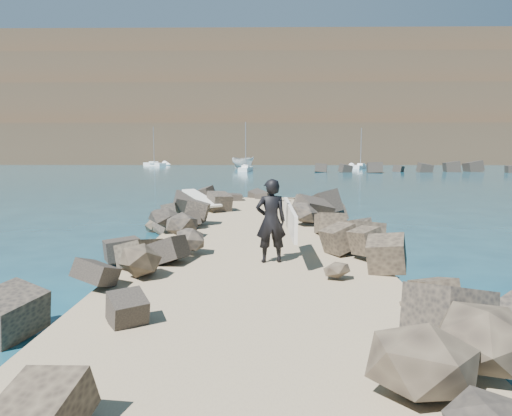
% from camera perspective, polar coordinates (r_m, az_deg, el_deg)
% --- Properties ---
extents(ground, '(800.00, 800.00, 0.00)m').
position_cam_1_polar(ground, '(15.01, 0.06, -5.21)').
color(ground, '#0F384C').
rests_on(ground, ground).
extents(jetty, '(6.00, 26.00, 0.60)m').
position_cam_1_polar(jetty, '(12.99, -0.06, -5.81)').
color(jetty, '#8C7759').
rests_on(jetty, ground).
extents(riprap_left, '(2.60, 22.00, 1.00)m').
position_cam_1_polar(riprap_left, '(13.79, -12.21, -4.36)').
color(riprap_left, black).
rests_on(riprap_left, ground).
extents(riprap_right, '(2.60, 22.00, 1.00)m').
position_cam_1_polar(riprap_right, '(13.70, 12.22, -4.44)').
color(riprap_right, black).
rests_on(riprap_right, ground).
extents(breakwater_secondary, '(52.00, 4.00, 1.20)m').
position_cam_1_polar(breakwater_secondary, '(77.91, 27.45, 4.42)').
color(breakwater_secondary, black).
rests_on(breakwater_secondary, ground).
extents(headland, '(360.00, 140.00, 32.00)m').
position_cam_1_polar(headland, '(175.40, 4.12, 11.31)').
color(headland, '#2D4919').
rests_on(headland, ground).
extents(surfboard_resting, '(2.03, 2.39, 0.08)m').
position_cam_1_polar(surfboard_resting, '(20.24, -6.83, 0.94)').
color(surfboard_resting, white).
rests_on(surfboard_resting, riprap_left).
extents(boat_imported, '(5.39, 5.74, 2.21)m').
position_cam_1_polar(boat_imported, '(83.36, -1.61, 5.69)').
color(boat_imported, silver).
rests_on(boat_imported, ground).
extents(surfer_with_board, '(0.93, 2.45, 1.97)m').
position_cam_1_polar(surfer_with_board, '(10.68, 2.22, -1.57)').
color(surfer_with_board, black).
rests_on(surfer_with_board, jetty).
extents(sailboat_b, '(2.20, 6.61, 7.88)m').
position_cam_1_polar(sailboat_b, '(72.91, -1.30, 4.89)').
color(sailboat_b, white).
rests_on(sailboat_b, ground).
extents(sailboat_d, '(4.11, 6.08, 7.54)m').
position_cam_1_polar(sailboat_d, '(86.73, 12.93, 5.07)').
color(sailboat_d, white).
rests_on(sailboat_d, ground).
extents(sailboat_f, '(2.72, 6.17, 7.38)m').
position_cam_1_polar(sailboat_f, '(115.50, 20.15, 5.29)').
color(sailboat_f, white).
rests_on(sailboat_f, ground).
extents(sailboat_e, '(5.94, 6.29, 8.56)m').
position_cam_1_polar(sailboat_e, '(102.16, -12.61, 5.37)').
color(sailboat_e, white).
rests_on(sailboat_e, ground).
extents(headland_buildings, '(137.50, 30.50, 5.00)m').
position_cam_1_polar(headland_buildings, '(170.47, 6.73, 17.49)').
color(headland_buildings, white).
rests_on(headland_buildings, headland).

